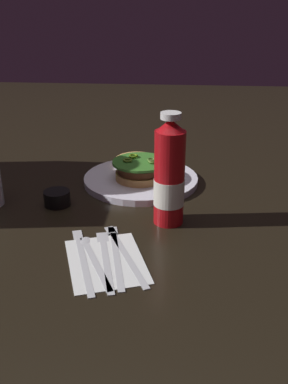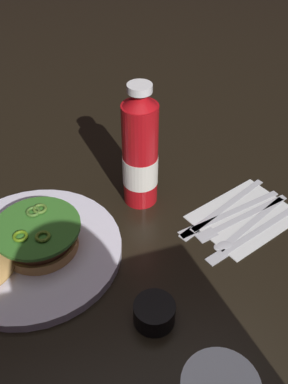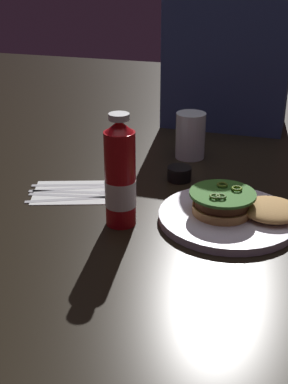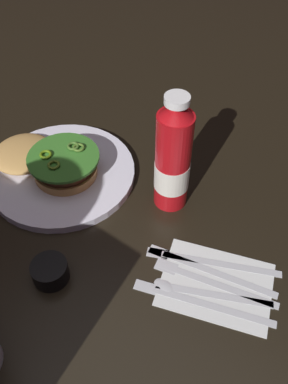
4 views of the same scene
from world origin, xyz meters
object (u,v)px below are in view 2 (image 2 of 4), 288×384
object	(u,v)px
butter_knife	(250,235)
napkin	(244,216)
burger_sandwich	(16,246)
steak_knife	(219,210)
table_knife	(225,214)
condiment_cup	(154,313)
spoon_utensil	(243,230)
dinner_plate	(34,251)
ketchup_bottle	(140,154)
fork_utensil	(236,219)

from	to	relation	value
butter_knife	napkin	bearing A→B (deg)	-106.17
burger_sandwich	steak_knife	bearing A→B (deg)	-179.40
napkin	table_knife	size ratio (longest dim) A/B	0.80
condiment_cup	spoon_utensil	distance (m)	0.23
butter_knife	dinner_plate	bearing A→B (deg)	-12.04
burger_sandwich	condiment_cup	world-z (taller)	burger_sandwich
spoon_utensil	napkin	bearing A→B (deg)	-122.74
ketchup_bottle	condiment_cup	xyz separation A→B (m)	(0.06, 0.25, -0.08)
burger_sandwich	fork_utensil	world-z (taller)	burger_sandwich
burger_sandwich	table_knife	size ratio (longest dim) A/B	1.04
ketchup_bottle	table_knife	bearing A→B (deg)	144.02
burger_sandwich	condiment_cup	xyz separation A→B (m)	(-0.17, 0.17, -0.02)
ketchup_bottle	table_knife	distance (m)	0.18
spoon_utensil	butter_knife	world-z (taller)	same
dinner_plate	fork_utensil	bearing A→B (deg)	174.39
fork_utensil	burger_sandwich	bearing A→B (deg)	-4.09
napkin	spoon_utensil	distance (m)	0.04
burger_sandwich	condiment_cup	size ratio (longest dim) A/B	3.84
dinner_plate	table_knife	size ratio (longest dim) A/B	1.32
condiment_cup	butter_knife	world-z (taller)	condiment_cup
ketchup_bottle	condiment_cup	bearing A→B (deg)	76.47
condiment_cup	napkin	distance (m)	0.26
napkin	spoon_utensil	world-z (taller)	spoon_utensil
burger_sandwich	spoon_utensil	world-z (taller)	burger_sandwich
burger_sandwich	napkin	size ratio (longest dim) A/B	1.30
table_knife	condiment_cup	bearing A→B (deg)	40.27
napkin	steak_knife	distance (m)	0.05
napkin	table_knife	distance (m)	0.04
steak_knife	napkin	bearing A→B (deg)	145.91
table_knife	butter_knife	distance (m)	0.06
steak_knife	fork_utensil	xyz separation A→B (m)	(-0.02, 0.03, 0.00)
ketchup_bottle	burger_sandwich	bearing A→B (deg)	20.01
burger_sandwich	condiment_cup	bearing A→B (deg)	135.04
condiment_cup	table_knife	world-z (taller)	condiment_cup
spoon_utensil	butter_knife	distance (m)	0.02
napkin	table_knife	bearing A→B (deg)	-21.19
napkin	spoon_utensil	size ratio (longest dim) A/B	1.00
dinner_plate	burger_sandwich	xyz separation A→B (m)	(0.02, 0.01, 0.03)
ketchup_bottle	butter_knife	size ratio (longest dim) A/B	1.07
dinner_plate	burger_sandwich	size ratio (longest dim) A/B	1.26
dinner_plate	table_knife	distance (m)	0.33
burger_sandwich	butter_knife	size ratio (longest dim) A/B	1.05
dinner_plate	ketchup_bottle	world-z (taller)	ketchup_bottle
steak_knife	fork_utensil	world-z (taller)	same
ketchup_bottle	condiment_cup	distance (m)	0.27
table_knife	butter_knife	bearing A→B (deg)	108.49
ketchup_bottle	steak_knife	world-z (taller)	ketchup_bottle
burger_sandwich	table_knife	bearing A→B (deg)	178.54
condiment_cup	spoon_utensil	size ratio (longest dim) A/B	0.34
dinner_plate	napkin	size ratio (longest dim) A/B	1.64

